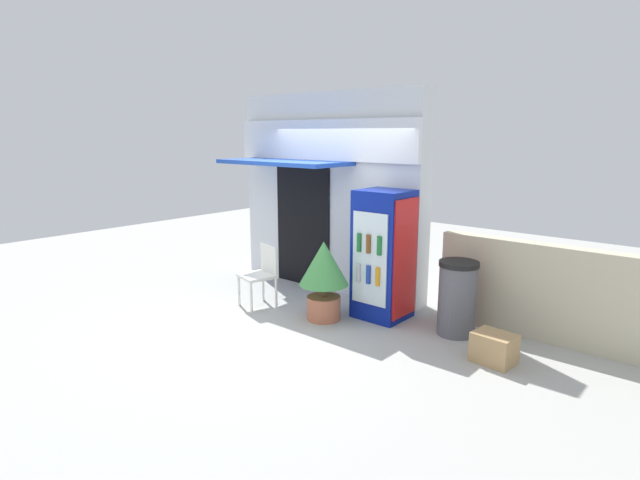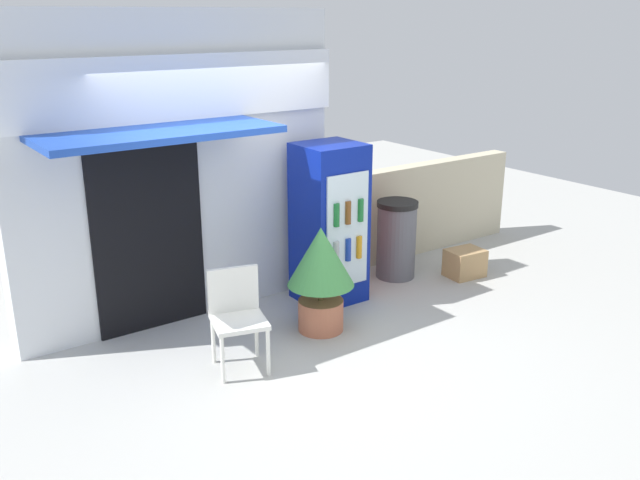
% 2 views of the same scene
% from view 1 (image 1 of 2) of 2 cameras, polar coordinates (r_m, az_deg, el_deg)
% --- Properties ---
extents(ground, '(16.00, 16.00, 0.00)m').
position_cam_1_polar(ground, '(7.05, -4.06, -8.34)').
color(ground, '#B2B2AD').
extents(storefront_building, '(3.38, 1.22, 3.04)m').
position_cam_1_polar(storefront_building, '(7.97, 0.81, 5.60)').
color(storefront_building, silver).
rests_on(storefront_building, ground).
extents(drink_cooler, '(0.67, 0.67, 1.72)m').
position_cam_1_polar(drink_cooler, '(6.76, 7.14, -1.67)').
color(drink_cooler, navy).
rests_on(drink_cooler, ground).
extents(plastic_chair, '(0.56, 0.55, 0.89)m').
position_cam_1_polar(plastic_chair, '(7.28, -6.50, -3.43)').
color(plastic_chair, white).
rests_on(plastic_chair, ground).
extents(potted_plant_near_shop, '(0.65, 0.65, 1.06)m').
position_cam_1_polar(potted_plant_near_shop, '(6.68, 0.43, -3.64)').
color(potted_plant_near_shop, '#BC6B4C').
rests_on(potted_plant_near_shop, ground).
extents(trash_bin, '(0.48, 0.48, 0.92)m').
position_cam_1_polar(trash_bin, '(6.46, 15.13, -6.29)').
color(trash_bin, '#595960').
rests_on(trash_bin, ground).
extents(stone_boundary_wall, '(2.80, 0.21, 1.17)m').
position_cam_1_polar(stone_boundary_wall, '(6.58, 24.81, -5.57)').
color(stone_boundary_wall, beige).
rests_on(stone_boundary_wall, ground).
extents(cardboard_box, '(0.46, 0.37, 0.33)m').
position_cam_1_polar(cardboard_box, '(5.90, 18.93, -11.39)').
color(cardboard_box, tan).
rests_on(cardboard_box, ground).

